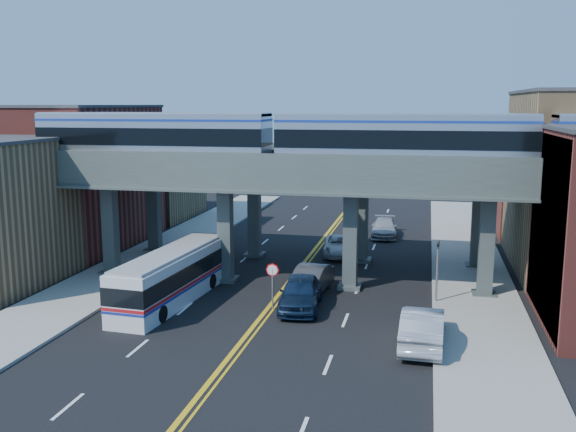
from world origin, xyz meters
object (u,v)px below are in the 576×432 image
car_parked_curb (423,327)px  transit_bus (172,277)px  car_lane_d (384,228)px  car_lane_b (310,280)px  car_lane_c (340,246)px  traffic_signal (437,264)px  transit_train (403,139)px  stop_sign (273,279)px  car_lane_a (301,292)px

car_parked_curb → transit_bus: bearing=-14.1°
car_lane_d → car_parked_curb: (3.50, -25.18, 0.16)m
car_lane_b → car_lane_c: size_ratio=0.97×
traffic_signal → transit_bus: 15.19m
transit_train → stop_sign: transit_train is taller
car_lane_a → car_parked_curb: (6.70, -4.29, -0.00)m
stop_sign → car_parked_curb: stop_sign is taller
car_lane_b → car_lane_d: car_lane_b is taller
stop_sign → car_lane_a: 1.78m
stop_sign → car_lane_a: stop_sign is taller
car_parked_curb → car_lane_b: bearing=-45.2°
transit_bus → transit_train: bearing=-65.0°
transit_train → car_lane_d: 18.51m
car_lane_b → car_lane_d: 18.28m
transit_train → car_parked_curb: 12.22m
car_lane_c → car_lane_b: bearing=-99.5°
transit_bus → car_lane_b: 8.16m
transit_train → transit_bus: transit_train is taller
car_lane_a → car_lane_d: size_ratio=1.04×
car_parked_curb → stop_sign: bearing=-23.3°
car_lane_b → car_parked_curb: car_parked_curb is taller
car_parked_curb → transit_train: bearing=-78.7°
stop_sign → transit_bus: transit_bus is taller
car_lane_c → car_lane_d: bearing=62.5°
transit_train → transit_bus: size_ratio=4.17×
traffic_signal → car_parked_curb: bearing=-95.8°
car_lane_a → traffic_signal: bearing=13.8°
stop_sign → transit_bus: size_ratio=0.24×
car_lane_b → car_parked_curb: size_ratio=0.90×
transit_bus → car_lane_a: size_ratio=2.05×
car_lane_a → car_lane_c: 13.30m
traffic_signal → car_lane_c: traffic_signal is taller
car_parked_curb → car_lane_a: bearing=-30.9°
transit_bus → car_lane_d: bearing=-22.5°
stop_sign → car_lane_a: size_ratio=0.49×
transit_train → car_lane_d: bearing=97.0°
car_lane_d → stop_sign: bearing=-105.1°
car_lane_b → car_lane_c: car_lane_b is taller
traffic_signal → car_lane_a: 7.95m
traffic_signal → car_lane_d: (-4.20, 18.34, -1.54)m
car_lane_c → car_lane_d: size_ratio=1.00×
transit_train → car_lane_c: (-4.81, 8.75, -8.51)m
traffic_signal → car_lane_b: (-7.40, 0.34, -1.47)m
transit_bus → car_parked_curb: bearing=-101.5°
transit_bus → car_lane_a: 7.52m
car_lane_a → transit_train: bearing=35.9°
car_lane_a → car_lane_c: bearing=83.1°
transit_train → car_parked_curb: bearing=-80.5°
traffic_signal → car_lane_b: traffic_signal is taller
car_lane_b → car_lane_c: bearing=94.2°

